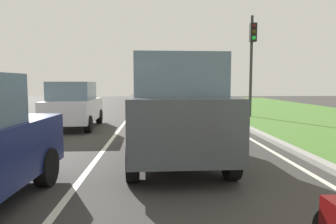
{
  "coord_description": "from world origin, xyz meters",
  "views": [
    {
      "loc": [
        0.63,
        2.65,
        1.72
      ],
      "look_at": [
        0.87,
        8.25,
        1.2
      ],
      "focal_mm": 33.0,
      "sensor_mm": 36.0,
      "label": 1
    }
  ],
  "objects": [
    {
      "name": "curb_right",
      "position": [
        4.1,
        14.0,
        0.06
      ],
      "size": [
        0.24,
        48.0,
        0.12
      ],
      "primitive_type": "cube",
      "color": "#9E9B93",
      "rests_on": "ground"
    },
    {
      "name": "lane_line_right_edge",
      "position": [
        3.6,
        14.0,
        0.0
      ],
      "size": [
        0.12,
        32.0,
        0.01
      ],
      "primitive_type": "cube",
      "color": "silver",
      "rests_on": "ground"
    },
    {
      "name": "ground_plane",
      "position": [
        0.0,
        14.0,
        0.0
      ],
      "size": [
        60.0,
        60.0,
        0.0
      ],
      "primitive_type": "plane",
      "color": "#383533"
    },
    {
      "name": "car_suv_ahead",
      "position": [
        1.07,
        9.47,
        1.17
      ],
      "size": [
        2.09,
        4.56,
        2.28
      ],
      "rotation": [
        0.0,
        0.0,
        0.03
      ],
      "color": "#474C51",
      "rests_on": "ground"
    },
    {
      "name": "car_hatchback_far",
      "position": [
        -2.49,
        14.64,
        0.88
      ],
      "size": [
        1.81,
        3.74,
        1.78
      ],
      "rotation": [
        0.0,
        0.0,
        0.03
      ],
      "color": "silver",
      "rests_on": "ground"
    },
    {
      "name": "lane_line_center",
      "position": [
        -0.7,
        14.0,
        0.0
      ],
      "size": [
        0.12,
        32.0,
        0.01
      ],
      "primitive_type": "cube",
      "color": "silver",
      "rests_on": "ground"
    },
    {
      "name": "traffic_light_near_right",
      "position": [
        5.43,
        17.85,
        3.33
      ],
      "size": [
        0.32,
        0.5,
        5.04
      ],
      "color": "#2D2D2D",
      "rests_on": "ground"
    }
  ]
}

